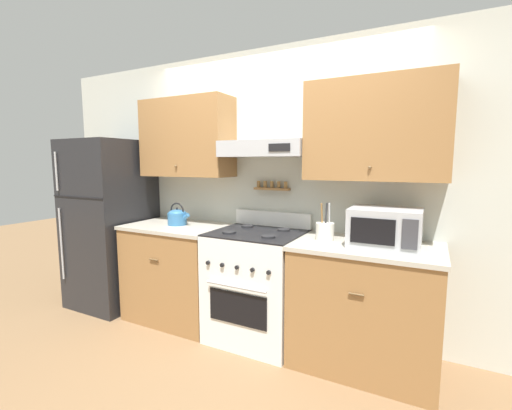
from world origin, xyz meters
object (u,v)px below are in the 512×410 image
(stove_range, at_px, (257,285))
(tea_kettle, at_px, (177,217))
(microwave, at_px, (385,227))
(utensil_crock, at_px, (325,231))
(refrigerator, at_px, (111,223))

(stove_range, distance_m, tea_kettle, 1.02)
(stove_range, height_order, microwave, microwave)
(stove_range, height_order, utensil_crock, utensil_crock)
(tea_kettle, xyz_separation_m, microwave, (1.88, 0.02, 0.06))
(microwave, xyz_separation_m, utensil_crock, (-0.43, -0.02, -0.06))
(stove_range, distance_m, microwave, 1.18)
(refrigerator, height_order, utensil_crock, refrigerator)
(microwave, distance_m, utensil_crock, 0.44)
(refrigerator, height_order, microwave, refrigerator)
(stove_range, xyz_separation_m, tea_kettle, (-0.87, 0.01, 0.53))
(refrigerator, relative_size, microwave, 3.65)
(refrigerator, bearing_deg, stove_range, 1.24)
(tea_kettle, bearing_deg, utensil_crock, 0.00)
(stove_range, xyz_separation_m, utensil_crock, (0.59, 0.01, 0.53))
(microwave, bearing_deg, tea_kettle, -179.46)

